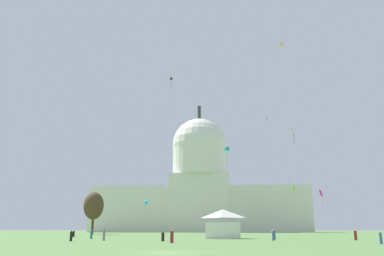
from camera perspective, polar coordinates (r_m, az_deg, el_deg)
ground_plane at (r=33.28m, az=-3.29°, el=-17.19°), size 800.00×800.00×0.00m
capitol_building at (r=211.81m, az=1.08°, el=-8.43°), size 110.57×28.74×66.80m
event_tent at (r=78.09m, az=4.44°, el=-13.41°), size 6.95×6.51×5.35m
tree_west_near at (r=133.94m, az=-13.75°, el=-10.66°), size 7.35×7.55×13.16m
person_black_edge_west at (r=64.43m, az=-16.74°, el=-14.46°), size 0.52×0.52×1.57m
person_black_lawn_far_left at (r=95.62m, az=-16.42°, el=-14.19°), size 0.57×0.57×1.48m
person_grey_mid_right at (r=66.74m, az=-12.36°, el=-14.60°), size 0.54×0.54×1.77m
person_teal_front_center at (r=72.15m, az=11.57°, el=-14.60°), size 0.51×0.51×1.73m
person_denim_back_center at (r=55.53m, az=25.15°, el=-13.91°), size 0.44×0.44×1.57m
person_maroon_mid_center at (r=72.71m, az=22.13°, el=-13.88°), size 0.49×0.49×1.73m
person_maroon_deep_crowd at (r=54.89m, az=-2.87°, el=-15.13°), size 0.53×0.53×1.71m
person_teal_back_left at (r=78.41m, az=-14.06°, el=-14.43°), size 0.57×0.57×1.65m
person_denim_near_tent at (r=66.45m, az=11.41°, el=-14.74°), size 0.49×0.49×1.55m
person_black_mid_left at (r=61.67m, az=-4.15°, el=-15.10°), size 0.59×0.59×1.47m
person_white_front_left at (r=85.07m, az=11.38°, el=-14.48°), size 0.61×0.61×1.71m
kite_yellow_high at (r=106.90m, az=12.56°, el=11.50°), size 1.12×0.81×1.03m
kite_black_high at (r=137.87m, az=-2.97°, el=6.94°), size 0.94×0.96×4.31m
kite_magenta_low at (r=87.11m, az=17.82°, el=-9.04°), size 0.83×1.06×4.47m
kite_pink_low at (r=143.75m, az=13.50°, el=-7.26°), size 1.12×1.26×2.71m
kite_cyan_low at (r=163.28m, az=-6.51°, el=-10.41°), size 1.09×1.18×4.38m
kite_turquoise_low at (r=81.99m, az=4.97°, el=-3.00°), size 1.01×1.01×3.73m
kite_orange_mid at (r=123.19m, az=14.24°, el=-0.43°), size 1.11×1.47×4.36m
kite_violet_high at (r=170.15m, az=10.44°, el=1.09°), size 1.16×1.46×2.32m
kite_lime_low at (r=169.10m, az=14.10°, el=-8.23°), size 1.28×1.29×4.35m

